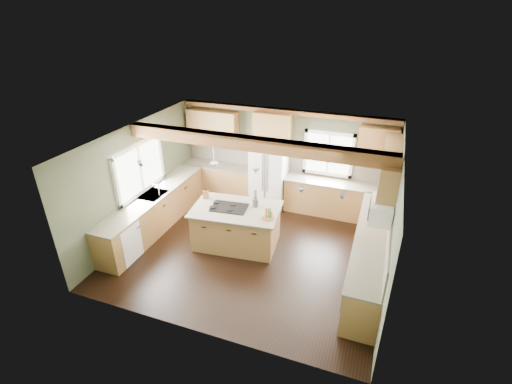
% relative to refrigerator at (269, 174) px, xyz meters
% --- Properties ---
extents(floor, '(5.60, 5.60, 0.00)m').
position_rel_refrigerator_xyz_m(floor, '(0.30, -2.12, -0.90)').
color(floor, black).
rests_on(floor, ground).
extents(ceiling, '(5.60, 5.60, 0.00)m').
position_rel_refrigerator_xyz_m(ceiling, '(0.30, -2.12, 1.70)').
color(ceiling, silver).
rests_on(ceiling, wall_back).
extents(wall_back, '(5.60, 0.00, 5.60)m').
position_rel_refrigerator_xyz_m(wall_back, '(0.30, 0.38, 0.40)').
color(wall_back, '#454D36').
rests_on(wall_back, ground).
extents(wall_left, '(0.00, 5.00, 5.00)m').
position_rel_refrigerator_xyz_m(wall_left, '(-2.50, -2.12, 0.40)').
color(wall_left, '#454D36').
rests_on(wall_left, ground).
extents(wall_right, '(0.00, 5.00, 5.00)m').
position_rel_refrigerator_xyz_m(wall_right, '(3.10, -2.12, 0.40)').
color(wall_right, '#454D36').
rests_on(wall_right, ground).
extents(ceiling_beam, '(5.55, 0.26, 0.26)m').
position_rel_refrigerator_xyz_m(ceiling_beam, '(0.30, -2.02, 1.57)').
color(ceiling_beam, brown).
rests_on(ceiling_beam, ceiling).
extents(soffit_trim, '(5.55, 0.20, 0.10)m').
position_rel_refrigerator_xyz_m(soffit_trim, '(0.30, 0.28, 1.64)').
color(soffit_trim, brown).
rests_on(soffit_trim, ceiling).
extents(backsplash_back, '(5.58, 0.03, 0.58)m').
position_rel_refrigerator_xyz_m(backsplash_back, '(0.30, 0.36, 0.31)').
color(backsplash_back, brown).
rests_on(backsplash_back, wall_back).
extents(backsplash_right, '(0.03, 3.70, 0.58)m').
position_rel_refrigerator_xyz_m(backsplash_right, '(3.08, -2.07, 0.31)').
color(backsplash_right, brown).
rests_on(backsplash_right, wall_right).
extents(base_cab_back_left, '(2.02, 0.60, 0.88)m').
position_rel_refrigerator_xyz_m(base_cab_back_left, '(-1.49, 0.08, -0.46)').
color(base_cab_back_left, brown).
rests_on(base_cab_back_left, floor).
extents(counter_back_left, '(2.06, 0.64, 0.04)m').
position_rel_refrigerator_xyz_m(counter_back_left, '(-1.49, 0.08, 0.00)').
color(counter_back_left, '#4B4137').
rests_on(counter_back_left, base_cab_back_left).
extents(base_cab_back_right, '(2.62, 0.60, 0.88)m').
position_rel_refrigerator_xyz_m(base_cab_back_right, '(1.79, 0.08, -0.46)').
color(base_cab_back_right, brown).
rests_on(base_cab_back_right, floor).
extents(counter_back_right, '(2.66, 0.64, 0.04)m').
position_rel_refrigerator_xyz_m(counter_back_right, '(1.79, 0.08, 0.00)').
color(counter_back_right, '#4B4137').
rests_on(counter_back_right, base_cab_back_right).
extents(base_cab_left, '(0.60, 3.70, 0.88)m').
position_rel_refrigerator_xyz_m(base_cab_left, '(-2.20, -2.07, -0.46)').
color(base_cab_left, brown).
rests_on(base_cab_left, floor).
extents(counter_left, '(0.64, 3.74, 0.04)m').
position_rel_refrigerator_xyz_m(counter_left, '(-2.20, -2.07, 0.00)').
color(counter_left, '#4B4137').
rests_on(counter_left, base_cab_left).
extents(base_cab_right, '(0.60, 3.70, 0.88)m').
position_rel_refrigerator_xyz_m(base_cab_right, '(2.80, -2.07, -0.46)').
color(base_cab_right, brown).
rests_on(base_cab_right, floor).
extents(counter_right, '(0.64, 3.74, 0.04)m').
position_rel_refrigerator_xyz_m(counter_right, '(2.80, -2.07, 0.00)').
color(counter_right, '#4B4137').
rests_on(counter_right, base_cab_right).
extents(upper_cab_back_left, '(1.40, 0.35, 0.90)m').
position_rel_refrigerator_xyz_m(upper_cab_back_left, '(-1.69, 0.21, 1.05)').
color(upper_cab_back_left, brown).
rests_on(upper_cab_back_left, wall_back).
extents(upper_cab_over_fridge, '(0.96, 0.35, 0.70)m').
position_rel_refrigerator_xyz_m(upper_cab_over_fridge, '(-0.00, 0.21, 1.25)').
color(upper_cab_over_fridge, brown).
rests_on(upper_cab_over_fridge, wall_back).
extents(upper_cab_right, '(0.35, 2.20, 0.90)m').
position_rel_refrigerator_xyz_m(upper_cab_right, '(2.92, -1.22, 1.05)').
color(upper_cab_right, brown).
rests_on(upper_cab_right, wall_right).
extents(upper_cab_back_corner, '(0.90, 0.35, 0.90)m').
position_rel_refrigerator_xyz_m(upper_cab_back_corner, '(2.60, 0.21, 1.05)').
color(upper_cab_back_corner, brown).
rests_on(upper_cab_back_corner, wall_back).
extents(window_left, '(0.04, 1.60, 1.05)m').
position_rel_refrigerator_xyz_m(window_left, '(-2.48, -2.07, 0.65)').
color(window_left, white).
rests_on(window_left, wall_left).
extents(window_back, '(1.10, 0.04, 1.00)m').
position_rel_refrigerator_xyz_m(window_back, '(1.45, 0.36, 0.65)').
color(window_back, white).
rests_on(window_back, wall_back).
extents(sink, '(0.50, 0.65, 0.03)m').
position_rel_refrigerator_xyz_m(sink, '(-2.20, -2.07, 0.01)').
color(sink, '#262628').
rests_on(sink, counter_left).
extents(faucet, '(0.02, 0.02, 0.28)m').
position_rel_refrigerator_xyz_m(faucet, '(-2.02, -2.07, 0.15)').
color(faucet, '#B2B2B7').
rests_on(faucet, sink).
extents(dishwasher, '(0.60, 0.60, 0.84)m').
position_rel_refrigerator_xyz_m(dishwasher, '(-2.19, -3.37, -0.47)').
color(dishwasher, white).
rests_on(dishwasher, floor).
extents(oven, '(0.60, 0.72, 0.84)m').
position_rel_refrigerator_xyz_m(oven, '(2.79, -3.37, -0.47)').
color(oven, white).
rests_on(oven, floor).
extents(microwave, '(0.40, 0.70, 0.38)m').
position_rel_refrigerator_xyz_m(microwave, '(2.88, -2.17, 0.65)').
color(microwave, white).
rests_on(microwave, wall_right).
extents(pendant_left, '(0.18, 0.18, 0.16)m').
position_rel_refrigerator_xyz_m(pendant_left, '(-0.55, -2.07, 0.98)').
color(pendant_left, '#B2B2B7').
rests_on(pendant_left, ceiling).
extents(pendant_right, '(0.18, 0.18, 0.16)m').
position_rel_refrigerator_xyz_m(pendant_right, '(0.35, -1.97, 0.98)').
color(pendant_right, '#B2B2B7').
rests_on(pendant_right, ceiling).
extents(refrigerator, '(0.90, 0.74, 1.80)m').
position_rel_refrigerator_xyz_m(refrigerator, '(0.00, 0.00, 0.00)').
color(refrigerator, silver).
rests_on(refrigerator, floor).
extents(island, '(1.91, 1.29, 0.88)m').
position_rel_refrigerator_xyz_m(island, '(-0.10, -2.02, -0.46)').
color(island, olive).
rests_on(island, floor).
extents(island_top, '(2.04, 1.43, 0.04)m').
position_rel_refrigerator_xyz_m(island_top, '(-0.10, -2.02, 0.00)').
color(island_top, '#4B4137').
rests_on(island_top, island).
extents(cooktop, '(0.83, 0.60, 0.02)m').
position_rel_refrigerator_xyz_m(cooktop, '(-0.25, -2.04, 0.03)').
color(cooktop, black).
rests_on(cooktop, island_top).
extents(knife_block, '(0.13, 0.10, 0.20)m').
position_rel_refrigerator_xyz_m(knife_block, '(-0.94, -1.81, 0.12)').
color(knife_block, brown).
rests_on(knife_block, island_top).
extents(utensil_crock, '(0.15, 0.15, 0.18)m').
position_rel_refrigerator_xyz_m(utensil_crock, '(0.26, -1.77, 0.11)').
color(utensil_crock, '#443A36').
rests_on(utensil_crock, island_top).
extents(bottle_tray, '(0.31, 0.31, 0.24)m').
position_rel_refrigerator_xyz_m(bottle_tray, '(0.69, -2.16, 0.14)').
color(bottle_tray, brown).
rests_on(bottle_tray, island_top).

